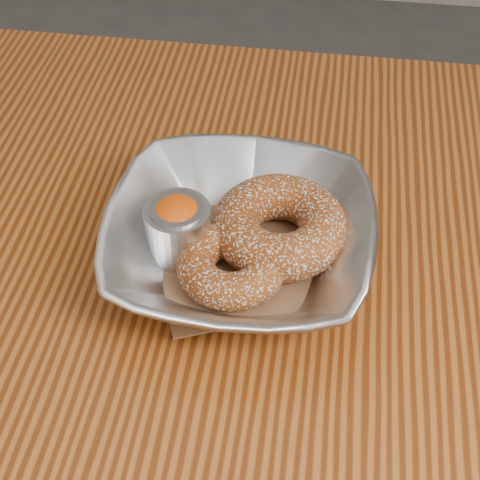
# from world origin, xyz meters

# --- Properties ---
(table) EXTENTS (1.20, 0.80, 0.75)m
(table) POSITION_xyz_m (0.00, 0.00, 0.65)
(table) COLOR brown
(table) RESTS_ON ground_plane
(serving_bowl) EXTENTS (0.23, 0.23, 0.06)m
(serving_bowl) POSITION_xyz_m (-0.12, 0.05, 0.78)
(serving_bowl) COLOR #B3B5BA
(serving_bowl) RESTS_ON table
(parchment) EXTENTS (0.19, 0.19, 0.00)m
(parchment) POSITION_xyz_m (-0.12, 0.05, 0.76)
(parchment) COLOR brown
(parchment) RESTS_ON table
(donut_back) EXTENTS (0.14, 0.14, 0.04)m
(donut_back) POSITION_xyz_m (-0.09, 0.07, 0.78)
(donut_back) COLOR #893C12
(donut_back) RESTS_ON parchment
(donut_front) EXTENTS (0.12, 0.12, 0.03)m
(donut_front) POSITION_xyz_m (-0.12, 0.02, 0.78)
(donut_front) COLOR #893C12
(donut_front) RESTS_ON parchment
(ramekin) EXTENTS (0.06, 0.06, 0.06)m
(ramekin) POSITION_xyz_m (-0.17, 0.05, 0.79)
(ramekin) COLOR #B3B5BA
(ramekin) RESTS_ON table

